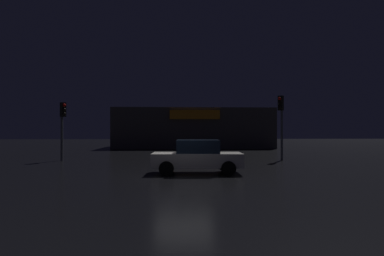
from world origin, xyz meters
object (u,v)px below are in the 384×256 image
traffic_signal_cross_left (63,120)px  traffic_signal_cross_right (281,115)px  car_near (197,156)px  store_building (192,128)px

traffic_signal_cross_left → traffic_signal_cross_right: size_ratio=0.89×
traffic_signal_cross_left → traffic_signal_cross_right: (14.30, -0.54, 0.33)m
car_near → traffic_signal_cross_right: bearing=46.7°
store_building → car_near: bearing=-92.7°
store_building → car_near: size_ratio=4.19×
traffic_signal_cross_left → car_near: (8.32, -6.89, -1.86)m
store_building → traffic_signal_cross_left: store_building is taller
traffic_signal_cross_left → car_near: 10.96m
car_near → store_building: bearing=87.3°
store_building → traffic_signal_cross_right: 18.03m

